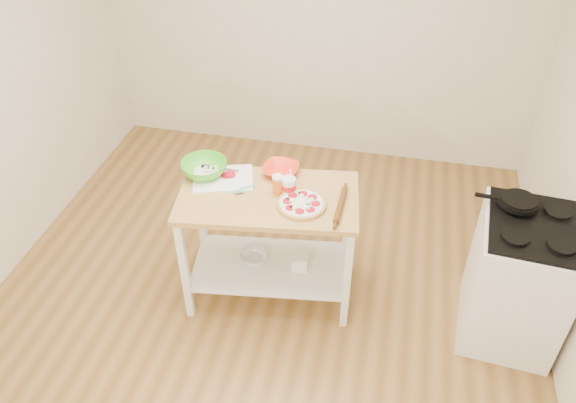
% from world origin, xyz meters
% --- Properties ---
extents(room_shell, '(4.04, 4.54, 2.74)m').
position_xyz_m(room_shell, '(0.00, 0.00, 1.35)').
color(room_shell, olive).
rests_on(room_shell, ground).
extents(prep_island, '(1.25, 0.79, 0.90)m').
position_xyz_m(prep_island, '(0.03, 0.21, 0.65)').
color(prep_island, tan).
rests_on(prep_island, ground).
extents(gas_stove, '(0.65, 0.74, 1.11)m').
position_xyz_m(gas_stove, '(1.70, 0.22, 0.47)').
color(gas_stove, white).
rests_on(gas_stove, ground).
extents(skillet, '(0.39, 0.25, 0.03)m').
position_xyz_m(skillet, '(1.59, 0.39, 0.98)').
color(skillet, black).
rests_on(skillet, gas_stove).
extents(pizza, '(0.32, 0.32, 0.05)m').
position_xyz_m(pizza, '(0.26, 0.15, 0.92)').
color(pizza, tan).
rests_on(pizza, prep_island).
extents(cutting_board, '(0.47, 0.40, 0.04)m').
position_xyz_m(cutting_board, '(-0.32, 0.33, 0.91)').
color(cutting_board, white).
rests_on(cutting_board, prep_island).
extents(spatula, '(0.13, 0.12, 0.01)m').
position_xyz_m(spatula, '(-0.14, 0.23, 0.92)').
color(spatula, teal).
rests_on(spatula, cutting_board).
extents(knife, '(0.27, 0.03, 0.01)m').
position_xyz_m(knife, '(-0.40, 0.42, 0.92)').
color(knife, silver).
rests_on(knife, cutting_board).
extents(orange_bowl, '(0.27, 0.27, 0.06)m').
position_xyz_m(orange_bowl, '(0.05, 0.47, 0.93)').
color(orange_bowl, '#FA3F22').
rests_on(orange_bowl, prep_island).
extents(green_bowl, '(0.42, 0.42, 0.10)m').
position_xyz_m(green_bowl, '(-0.46, 0.36, 0.95)').
color(green_bowl, '#4CC72A').
rests_on(green_bowl, prep_island).
extents(beer_pint, '(0.07, 0.07, 0.14)m').
position_xyz_m(beer_pint, '(0.09, 0.24, 0.97)').
color(beer_pint, orange).
rests_on(beer_pint, prep_island).
extents(yogurt_tub, '(0.10, 0.10, 0.21)m').
position_xyz_m(yogurt_tub, '(0.15, 0.26, 0.96)').
color(yogurt_tub, white).
rests_on(yogurt_tub, prep_island).
extents(rolling_pin, '(0.05, 0.35, 0.04)m').
position_xyz_m(rolling_pin, '(0.51, 0.19, 0.92)').
color(rolling_pin, brown).
rests_on(rolling_pin, prep_island).
extents(shelf_glass_bowl, '(0.22, 0.22, 0.06)m').
position_xyz_m(shelf_glass_bowl, '(-0.10, 0.23, 0.29)').
color(shelf_glass_bowl, silver).
rests_on(shelf_glass_bowl, prep_island).
extents(shelf_bin, '(0.12, 0.12, 0.11)m').
position_xyz_m(shelf_bin, '(0.24, 0.24, 0.31)').
color(shelf_bin, white).
rests_on(shelf_bin, prep_island).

